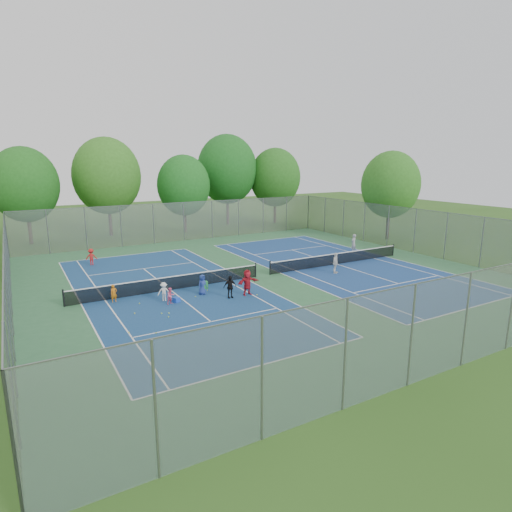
{
  "coord_description": "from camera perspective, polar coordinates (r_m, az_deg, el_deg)",
  "views": [
    {
      "loc": [
        -15.48,
        -25.85,
        8.37
      ],
      "look_at": [
        0.0,
        1.0,
        1.3
      ],
      "focal_mm": 30.0,
      "sensor_mm": 36.0,
      "label": 1
    }
  ],
  "objects": [
    {
      "name": "student_a",
      "position": [
        26.86,
        -18.43,
        -4.76
      ],
      "size": [
        0.44,
        0.33,
        1.09
      ],
      "primitive_type": "imported",
      "rotation": [
        0.0,
        0.0,
        0.19
      ],
      "color": "#CC6D13",
      "rests_on": "ground"
    },
    {
      "name": "tree_ne",
      "position": [
        56.78,
        2.57,
        10.41
      ],
      "size": [
        6.6,
        6.6,
        9.77
      ],
      "color": "#443326",
      "rests_on": "ground"
    },
    {
      "name": "student_e",
      "position": [
        27.07,
        -7.16,
        -3.81
      ],
      "size": [
        0.74,
        0.6,
        1.31
      ],
      "primitive_type": "imported",
      "rotation": [
        0.0,
        0.0,
        0.32
      ],
      "color": "navy",
      "rests_on": "ground"
    },
    {
      "name": "instructor",
      "position": [
        39.93,
        12.88,
        1.67
      ],
      "size": [
        0.71,
        0.56,
        1.7
      ],
      "primitive_type": "imported",
      "rotation": [
        0.0,
        0.0,
        3.41
      ],
      "color": "#98989B",
      "rests_on": "ground"
    },
    {
      "name": "fence_north",
      "position": [
        45.07,
        -9.6,
        4.54
      ],
      "size": [
        32.0,
        0.1,
        4.0
      ],
      "primitive_type": "cube",
      "color": "gray",
      "rests_on": "ground"
    },
    {
      "name": "tennis_ball_9",
      "position": [
        26.21,
        -15.27,
        -6.16
      ],
      "size": [
        0.07,
        0.07,
        0.07
      ],
      "primitive_type": "sphere",
      "color": "#B8D531",
      "rests_on": "ground"
    },
    {
      "name": "teen_court_b",
      "position": [
        32.35,
        10.54,
        -0.94
      ],
      "size": [
        0.97,
        0.83,
        1.56
      ],
      "primitive_type": "imported",
      "rotation": [
        0.0,
        0.0,
        0.59
      ],
      "color": "white",
      "rests_on": "ground"
    },
    {
      "name": "fence_west",
      "position": [
        26.63,
        -30.16,
        -2.77
      ],
      "size": [
        0.1,
        32.0,
        4.0
      ],
      "primitive_type": "cube",
      "rotation": [
        0.0,
        0.0,
        1.57
      ],
      "color": "gray",
      "rests_on": "ground"
    },
    {
      "name": "student_b",
      "position": [
        25.67,
        -11.31,
        -5.24
      ],
      "size": [
        0.58,
        0.51,
        1.01
      ],
      "primitive_type": "imported",
      "rotation": [
        0.0,
        0.0,
        0.3
      ],
      "color": "#F25E8A",
      "rests_on": "ground"
    },
    {
      "name": "ball_crate",
      "position": [
        26.04,
        -10.57,
        -5.77
      ],
      "size": [
        0.45,
        0.45,
        0.3
      ],
      "primitive_type": "cube",
      "rotation": [
        0.0,
        0.0,
        0.35
      ],
      "color": "blue",
      "rests_on": "ground"
    },
    {
      "name": "tennis_ball_7",
      "position": [
        24.26,
        -11.53,
        -7.51
      ],
      "size": [
        0.07,
        0.07,
        0.07
      ],
      "primitive_type": "sphere",
      "color": "#C8EE37",
      "rests_on": "ground"
    },
    {
      "name": "ball_hopper",
      "position": [
        28.35,
        -6.76,
        -3.87
      ],
      "size": [
        0.28,
        0.28,
        0.52
      ],
      "primitive_type": "cube",
      "rotation": [
        0.0,
        0.0,
        -0.05
      ],
      "color": "green",
      "rests_on": "ground"
    },
    {
      "name": "tree_nc",
      "position": [
        50.09,
        -9.61,
        9.26
      ],
      "size": [
        6.0,
        6.0,
        8.85
      ],
      "color": "#443326",
      "rests_on": "ground"
    },
    {
      "name": "fence_south",
      "position": [
        19.42,
        26.18,
        -7.67
      ],
      "size": [
        32.0,
        0.1,
        4.0
      ],
      "primitive_type": "cube",
      "color": "gray",
      "rests_on": "ground"
    },
    {
      "name": "tennis_ball_0",
      "position": [
        22.17,
        -16.58,
        -9.8
      ],
      "size": [
        0.07,
        0.07,
        0.07
      ],
      "primitive_type": "sphere",
      "color": "gold",
      "rests_on": "ground"
    },
    {
      "name": "court_pad",
      "position": [
        31.27,
        0.92,
        -2.67
      ],
      "size": [
        32.0,
        32.0,
        0.01
      ],
      "primitive_type": "cube",
      "color": "#2F643C",
      "rests_on": "ground"
    },
    {
      "name": "fence_east",
      "position": [
        41.23,
        20.42,
        3.15
      ],
      "size": [
        0.1,
        32.0,
        4.0
      ],
      "primitive_type": "cube",
      "rotation": [
        0.0,
        0.0,
        1.57
      ],
      "color": "gray",
      "rests_on": "ground"
    },
    {
      "name": "court_left",
      "position": [
        28.46,
        -11.31,
        -4.48
      ],
      "size": [
        10.97,
        23.77,
        0.01
      ],
      "primitive_type": "cube",
      "color": "navy",
      "rests_on": "court_pad"
    },
    {
      "name": "tennis_ball_1",
      "position": [
        23.71,
        -11.59,
        -8.0
      ],
      "size": [
        0.07,
        0.07,
        0.07
      ],
      "primitive_type": "sphere",
      "color": "#B0D130",
      "rests_on": "ground"
    },
    {
      "name": "tree_nl",
      "position": [
        49.79,
        -19.28,
        10.04
      ],
      "size": [
        7.2,
        7.2,
        10.69
      ],
      "color": "#443326",
      "rests_on": "ground"
    },
    {
      "name": "student_f",
      "position": [
        26.72,
        -1.16,
        -3.56
      ],
      "size": [
        1.57,
        0.65,
        1.64
      ],
      "primitive_type": "imported",
      "rotation": [
        0.0,
        0.0,
        0.11
      ],
      "color": "red",
      "rests_on": "ground"
    },
    {
      "name": "ground",
      "position": [
        31.27,
        0.92,
        -2.68
      ],
      "size": [
        120.0,
        120.0,
        0.0
      ],
      "primitive_type": "plane",
      "color": "#2C551A",
      "rests_on": "ground"
    },
    {
      "name": "tennis_ball_3",
      "position": [
        22.83,
        -2.33,
        -8.57
      ],
      "size": [
        0.07,
        0.07,
        0.07
      ],
      "primitive_type": "sphere",
      "color": "#E8F338",
      "rests_on": "ground"
    },
    {
      "name": "tennis_ball_4",
      "position": [
        27.93,
        -6.49,
        -4.6
      ],
      "size": [
        0.07,
        0.07,
        0.07
      ],
      "primitive_type": "sphere",
      "color": "#AEC42D",
      "rests_on": "ground"
    },
    {
      "name": "net_right",
      "position": [
        35.16,
        10.76,
        -0.39
      ],
      "size": [
        12.87,
        0.1,
        0.91
      ],
      "primitive_type": "cube",
      "color": "black",
      "rests_on": "ground"
    },
    {
      "name": "tree_side_e",
      "position": [
        47.01,
        17.5,
        9.06
      ],
      "size": [
        6.0,
        6.0,
        9.2
      ],
      "color": "#443326",
      "rests_on": "ground"
    },
    {
      "name": "tennis_ball_8",
      "position": [
        28.2,
        -1.92,
        -4.35
      ],
      "size": [
        0.07,
        0.07,
        0.07
      ],
      "primitive_type": "sphere",
      "color": "gold",
      "rests_on": "ground"
    },
    {
      "name": "tennis_ball_2",
      "position": [
        26.85,
        0.13,
        -5.24
      ],
      "size": [
        0.07,
        0.07,
        0.07
      ],
      "primitive_type": "sphere",
      "color": "#C3E535",
      "rests_on": "ground"
    },
    {
      "name": "student_d",
      "position": [
        26.25,
        -3.5,
        -4.14
      ],
      "size": [
        0.86,
        0.42,
        1.42
      ],
      "primitive_type": "imported",
      "rotation": [
        0.0,
        0.0,
        -0.1
      ],
      "color": "black",
      "rests_on": "ground"
    },
    {
      "name": "child_far_baseline",
      "position": [
        36.75,
        -21.1,
        -0.12
      ],
      "size": [
        0.96,
        0.69,
        1.34
      ],
      "primitive_type": "imported",
      "rotation": [
        0.0,
        0.0,
        2.9
      ],
      "color": "red",
      "rests_on": "ground"
    },
    {
      "name": "tennis_ball_11",
      "position": [
        24.68,
        -15.88,
        -7.4
      ],
      "size": [
        0.07,
        0.07,
        0.07
      ],
      "primitive_type": "sphere",
      "color": "gold",
      "rests_on": "ground"
    },
    {
      "name": "tennis_ball_10",
      "position": [
        21.79,
        -13.17,
        -10.0
      ],
      "size": [
        0.07,
        0.07,
        0.07
      ],
      "primitive_type": "sphere",
      "color": "#A9CB2F",
      "rests_on": "ground"
    },
    {
      "name": "court_right",
      "position": [
        35.26,
        10.73,
        -1.08
      ],
      "size": [
        10.97,
        23.77,
        0.01
      ],
      "primitive_type": "cube",
      "color": "navy",
      "rests_on": "court_pad"
    },
    {
      "name": "tree_nr",
      "position": [
        55.55,
        -3.89,
        11.45
      ],
      "size": [
        7.6,
        7.6,
        11.42
      ],
      "color": "#443326",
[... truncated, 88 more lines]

